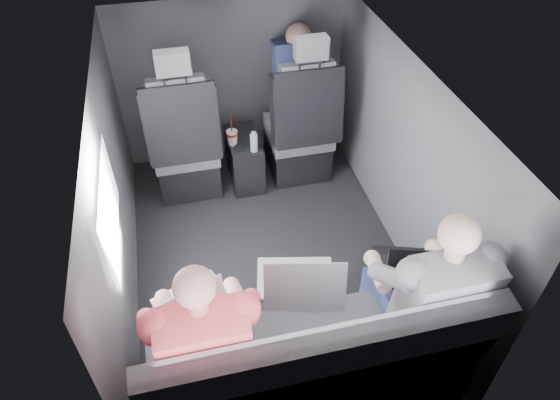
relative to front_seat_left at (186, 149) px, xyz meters
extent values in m
plane|color=black|center=(0.45, -0.84, -0.40)|extent=(2.60, 2.60, 0.00)
plane|color=#B2B2AD|center=(0.45, -0.84, 0.95)|extent=(2.60, 2.60, 0.00)
cube|color=#56565B|center=(-0.45, -0.84, 0.27)|extent=(0.02, 2.60, 1.35)
cube|color=#56565B|center=(1.35, -0.84, 0.27)|extent=(0.02, 2.60, 1.35)
cube|color=#56565B|center=(0.45, 0.46, 0.27)|extent=(1.80, 0.02, 1.35)
cube|color=#56565B|center=(0.45, -2.14, 0.27)|extent=(1.80, 0.02, 1.35)
cube|color=white|center=(-0.43, -1.14, 0.50)|extent=(0.02, 0.75, 0.42)
cube|color=black|center=(0.90, -0.17, 0.40)|extent=(0.35, 0.11, 0.59)
cube|color=black|center=(0.00, 0.08, -0.25)|extent=(0.46, 0.48, 0.30)
cube|color=#57585C|center=(0.00, 0.06, -0.02)|extent=(0.48, 0.46, 0.14)
cube|color=#57585C|center=(0.00, -0.14, 0.35)|extent=(0.38, 0.18, 0.61)
cube|color=black|center=(-0.22, -0.14, 0.32)|extent=(0.08, 0.21, 0.53)
cube|color=black|center=(0.22, -0.14, 0.32)|extent=(0.08, 0.21, 0.53)
cube|color=black|center=(0.00, -0.20, 0.34)|extent=(0.50, 0.11, 0.58)
cube|color=#57585C|center=(0.00, -0.18, 0.79)|extent=(0.22, 0.10, 0.15)
cube|color=black|center=(0.90, 0.08, -0.25)|extent=(0.46, 0.48, 0.30)
cube|color=#57585C|center=(0.90, 0.06, -0.02)|extent=(0.48, 0.46, 0.14)
cube|color=#57585C|center=(0.90, -0.14, 0.35)|extent=(0.38, 0.18, 0.61)
cube|color=black|center=(0.68, -0.14, 0.32)|extent=(0.08, 0.21, 0.53)
cube|color=black|center=(1.12, -0.14, 0.32)|extent=(0.08, 0.21, 0.53)
cube|color=black|center=(0.90, -0.20, 0.34)|extent=(0.50, 0.11, 0.58)
cube|color=#57585C|center=(0.90, -0.18, 0.79)|extent=(0.22, 0.10, 0.15)
cube|color=black|center=(0.45, 0.04, -0.20)|extent=(0.24, 0.48, 0.40)
cylinder|color=black|center=(0.40, -0.08, 0.00)|extent=(0.09, 0.09, 0.01)
cylinder|color=black|center=(0.51, -0.08, 0.00)|extent=(0.09, 0.09, 0.01)
cube|color=#57585C|center=(0.45, -1.86, -0.18)|extent=(1.60, 0.50, 0.45)
cube|color=#57585C|center=(0.45, -2.09, 0.28)|extent=(1.60, 0.17, 0.47)
cylinder|color=red|center=(0.36, -0.02, 0.09)|extent=(0.09, 0.09, 0.02)
cylinder|color=white|center=(0.36, -0.02, 0.11)|extent=(0.09, 0.09, 0.01)
cylinder|color=red|center=(0.36, -0.02, 0.19)|extent=(0.01, 0.01, 0.14)
cylinder|color=#98B9CE|center=(0.50, -0.13, 0.07)|extent=(0.06, 0.06, 0.14)
cylinder|color=#98B9CE|center=(0.50, -0.13, 0.15)|extent=(0.03, 0.03, 0.02)
cube|color=silver|center=(-0.09, -1.57, 0.19)|extent=(0.41, 0.36, 0.02)
cube|color=silver|center=(-0.09, -1.59, 0.20)|extent=(0.31, 0.23, 0.00)
cube|color=silver|center=(-0.09, -1.50, 0.20)|extent=(0.12, 0.09, 0.00)
cube|color=silver|center=(-0.09, -1.73, 0.32)|extent=(0.35, 0.19, 0.24)
cube|color=silver|center=(-0.09, -1.72, 0.31)|extent=(0.30, 0.16, 0.21)
cube|color=#A8A9AD|center=(0.45, -1.55, 0.19)|extent=(0.44, 0.35, 0.02)
cube|color=silver|center=(0.45, -1.56, 0.20)|extent=(0.35, 0.22, 0.00)
cube|color=#A8A9AD|center=(0.45, -1.46, 0.20)|extent=(0.13, 0.08, 0.00)
cube|color=#A8A9AD|center=(0.45, -1.72, 0.33)|extent=(0.40, 0.16, 0.26)
cube|color=silver|center=(0.45, -1.71, 0.33)|extent=(0.35, 0.14, 0.22)
cube|color=black|center=(1.04, -1.59, 0.19)|extent=(0.40, 0.34, 0.02)
cube|color=black|center=(1.04, -1.61, 0.20)|extent=(0.31, 0.21, 0.00)
cube|color=black|center=(1.04, -1.52, 0.20)|extent=(0.12, 0.08, 0.00)
cube|color=black|center=(1.04, -1.74, 0.31)|extent=(0.35, 0.17, 0.23)
cube|color=silver|center=(1.04, -1.74, 0.31)|extent=(0.31, 0.15, 0.20)
cube|color=#37373D|center=(-0.16, -1.74, 0.11)|extent=(0.14, 0.42, 0.12)
cube|color=#37373D|center=(0.05, -1.74, 0.11)|extent=(0.14, 0.42, 0.12)
cube|color=#37373D|center=(-0.16, -1.52, -0.18)|extent=(0.12, 0.12, 0.45)
cube|color=#37373D|center=(0.05, -1.52, -0.18)|extent=(0.12, 0.12, 0.45)
cube|color=#E5524B|center=(-0.06, -1.94, 0.34)|extent=(0.38, 0.26, 0.51)
sphere|color=tan|center=(-0.06, -1.91, 0.71)|extent=(0.17, 0.17, 0.17)
cylinder|color=tan|center=(-0.25, -1.66, 0.26)|extent=(0.11, 0.26, 0.11)
cylinder|color=tan|center=(0.13, -1.66, 0.26)|extent=(0.11, 0.26, 0.11)
cube|color=navy|center=(0.94, -1.74, 0.11)|extent=(0.15, 0.43, 0.13)
cube|color=navy|center=(1.15, -1.74, 0.11)|extent=(0.15, 0.43, 0.13)
cube|color=navy|center=(0.94, -1.51, -0.18)|extent=(0.13, 0.13, 0.45)
cube|color=navy|center=(1.15, -1.51, -0.18)|extent=(0.13, 0.13, 0.45)
cube|color=slate|center=(1.04, -1.94, 0.35)|extent=(0.39, 0.26, 0.53)
sphere|color=beige|center=(1.04, -1.91, 0.73)|extent=(0.18, 0.18, 0.18)
cylinder|color=beige|center=(0.85, -1.66, 0.26)|extent=(0.11, 0.27, 0.12)
cylinder|color=beige|center=(1.24, -1.66, 0.26)|extent=(0.11, 0.27, 0.12)
cube|color=navy|center=(0.93, 0.24, 0.38)|extent=(0.38, 0.24, 0.55)
sphere|color=tan|center=(0.93, 0.26, 0.68)|extent=(0.19, 0.19, 0.19)
cube|color=navy|center=(0.93, 0.30, 0.09)|extent=(0.32, 0.38, 0.11)
camera|label=1|loc=(-0.02, -3.15, 2.22)|focal=32.00mm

